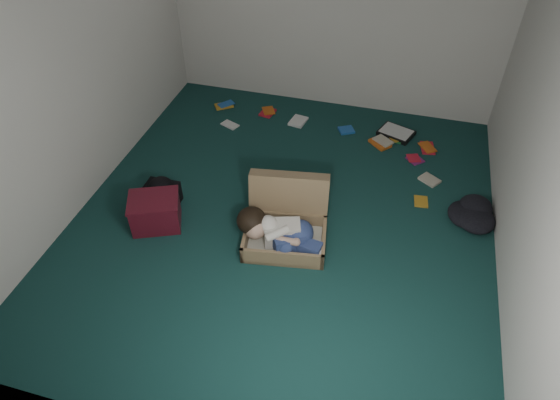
% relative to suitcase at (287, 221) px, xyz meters
% --- Properties ---
extents(floor, '(4.50, 4.50, 0.00)m').
position_rel_suitcase_xyz_m(floor, '(-0.08, 0.22, -0.16)').
color(floor, '#143936').
rests_on(floor, ground).
extents(wall_back, '(4.50, 0.00, 4.50)m').
position_rel_suitcase_xyz_m(wall_back, '(-0.08, 2.47, 1.14)').
color(wall_back, silver).
rests_on(wall_back, ground).
extents(wall_front, '(4.50, 0.00, 4.50)m').
position_rel_suitcase_xyz_m(wall_front, '(-0.08, -2.03, 1.14)').
color(wall_front, silver).
rests_on(wall_front, ground).
extents(wall_left, '(0.00, 4.50, 4.50)m').
position_rel_suitcase_xyz_m(wall_left, '(-2.08, 0.22, 1.14)').
color(wall_left, silver).
rests_on(wall_left, ground).
extents(wall_right, '(0.00, 4.50, 4.50)m').
position_rel_suitcase_xyz_m(wall_right, '(1.92, 0.22, 1.14)').
color(wall_right, silver).
rests_on(wall_right, ground).
extents(suitcase, '(0.85, 0.83, 0.55)m').
position_rel_suitcase_xyz_m(suitcase, '(0.00, 0.00, 0.00)').
color(suitcase, '#90734F').
rests_on(suitcase, floor).
extents(person, '(0.83, 0.40, 0.34)m').
position_rel_suitcase_xyz_m(person, '(-0.02, -0.19, 0.04)').
color(person, white).
rests_on(person, suitcase).
extents(maroon_bin, '(0.57, 0.52, 0.32)m').
position_rel_suitcase_xyz_m(maroon_bin, '(-1.24, -0.21, -0.00)').
color(maroon_bin, '#55111E').
rests_on(maroon_bin, floor).
extents(backpack, '(0.41, 0.33, 0.25)m').
position_rel_suitcase_xyz_m(backpack, '(-1.32, 0.09, -0.04)').
color(backpack, black).
rests_on(backpack, floor).
extents(clothing_pile, '(0.56, 0.50, 0.15)m').
position_rel_suitcase_xyz_m(clothing_pile, '(1.62, 0.69, -0.09)').
color(clothing_pile, black).
rests_on(clothing_pile, floor).
extents(paper_tray, '(0.47, 0.41, 0.05)m').
position_rel_suitcase_xyz_m(paper_tray, '(0.85, 1.95, -0.14)').
color(paper_tray, black).
rests_on(paper_tray, floor).
extents(book_scatter, '(2.84, 1.44, 0.02)m').
position_rel_suitcase_xyz_m(book_scatter, '(0.28, 1.66, -0.15)').
color(book_scatter, gold).
rests_on(book_scatter, floor).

